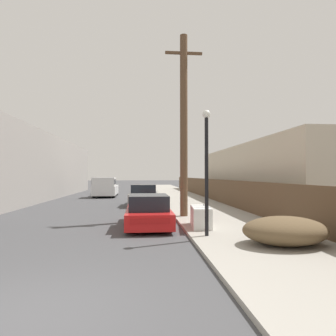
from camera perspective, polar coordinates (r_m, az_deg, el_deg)
ground_plane at (r=5.23m, az=-25.29°, el=-24.61°), size 220.00×220.00×0.00m
sidewalk_curb at (r=28.32m, az=2.37°, el=-5.40°), size 4.20×63.00×0.12m
discarded_fridge at (r=11.52m, az=6.24°, el=-9.19°), size 0.82×1.76×0.78m
parked_sports_car_red at (r=12.20m, az=-3.78°, el=-8.36°), size 1.77×4.27×1.29m
car_parked_mid at (r=20.56m, az=-4.57°, el=-5.25°), size 2.07×4.28×1.43m
pickup_truck at (r=29.00m, az=-11.86°, el=-3.58°), size 2.17×5.29×1.85m
utility_pole at (r=14.56m, az=3.02°, el=8.50°), size 1.80×0.36×8.72m
street_lamp at (r=9.75m, az=7.35°, el=1.26°), size 0.26×0.26×4.06m
brush_pile at (r=9.16m, az=21.38°, el=-11.04°), size 2.38×1.85×0.79m
wooden_fence at (r=24.20m, az=8.36°, el=-4.02°), size 0.08×41.11×1.62m
building_left_block at (r=30.29m, az=-26.04°, el=0.03°), size 7.00×27.40×5.44m
building_right_house at (r=23.59m, az=19.20°, el=-1.22°), size 6.00×19.70×4.17m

